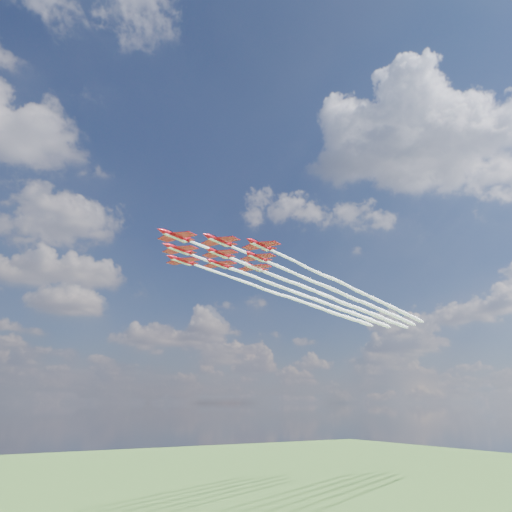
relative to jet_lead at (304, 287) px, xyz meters
name	(u,v)px	position (x,y,z in m)	size (l,w,h in m)	color
jet_lead	(304,287)	(0.00, 0.00, 0.00)	(130.39, 66.31, 2.97)	red
jet_row2_port	(332,289)	(11.02, -2.26, 0.00)	(130.39, 66.31, 2.97)	red
jet_row2_starb	(299,294)	(5.01, 10.07, 0.00)	(130.39, 66.31, 2.97)	red
jet_row3_port	(359,291)	(22.04, -4.51, 0.00)	(130.39, 66.31, 2.97)	red
jet_row3_centre	(326,296)	(16.03, 7.81, 0.00)	(130.39, 66.31, 2.97)	red
jet_row3_starb	(295,299)	(10.02, 20.14, 0.00)	(130.39, 66.31, 2.97)	red
jet_row4_port	(351,298)	(27.05, 5.56, 0.00)	(130.39, 66.31, 2.97)	red
jet_row4_starb	(320,301)	(21.04, 17.89, 0.00)	(130.39, 66.31, 2.97)	red
jet_tail	(344,303)	(32.06, 15.63, 0.00)	(130.39, 66.31, 2.97)	red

